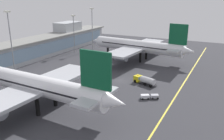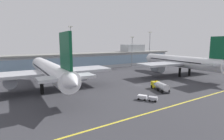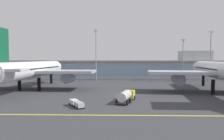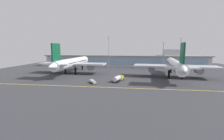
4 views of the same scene
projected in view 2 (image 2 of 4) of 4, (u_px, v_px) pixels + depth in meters
The scene contains 10 objects.
ground_plane at pixel (139, 85), 69.03m from camera, with size 195.32×195.32×0.00m, color #38383D.
taxiway_centreline_stripe at pixel (191, 101), 50.75m from camera, with size 156.26×0.50×0.01m, color yellow.
terminal_building at pixel (87, 60), 113.80m from camera, with size 142.51×14.00×15.28m.
airliner_near_left at pixel (50, 71), 60.83m from camera, with size 43.75×55.57×19.05m.
airliner_near_right at pixel (180, 62), 89.56m from camera, with size 46.54×55.35×19.08m.
fuel_tanker_truck at pixel (159, 86), 61.83m from camera, with size 5.28×9.35×2.90m.
baggage_tug_near at pixel (147, 98), 50.86m from camera, with size 4.36×5.52×1.40m.
apron_light_mast_west at pixel (150, 44), 121.72m from camera, with size 1.80×1.80×24.05m.
apron_light_mast_centre at pixel (71, 43), 95.63m from camera, with size 1.80×1.80×25.41m.
apron_light_mast_east at pixel (132, 47), 119.98m from camera, with size 1.80×1.80×20.73m.
Camera 2 is at (-45.49, -50.77, 16.41)m, focal length 28.34 mm.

